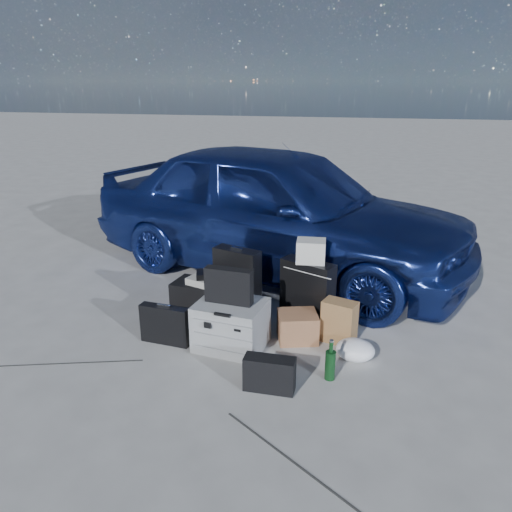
{
  "coord_description": "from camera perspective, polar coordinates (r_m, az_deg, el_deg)",
  "views": [
    {
      "loc": [
        1.11,
        -3.55,
        2.21
      ],
      "look_at": [
        0.06,
        0.85,
        0.62
      ],
      "focal_mm": 35.0,
      "sensor_mm": 36.0,
      "label": 1
    }
  ],
  "objects": [
    {
      "name": "flat_box_white",
      "position": [
        4.79,
        -5.33,
        -2.82
      ],
      "size": [
        0.44,
        0.38,
        0.07
      ],
      "primitive_type": "cube",
      "rotation": [
        0.0,
        0.0,
        -0.32
      ],
      "color": "beige",
      "rests_on": "duffel_bag"
    },
    {
      "name": "suitcase_left",
      "position": [
        5.07,
        -2.15,
        -2.59
      ],
      "size": [
        0.51,
        0.31,
        0.63
      ],
      "primitive_type": "cube",
      "rotation": [
        0.0,
        0.0,
        -0.31
      ],
      "color": "black",
      "rests_on": "ground"
    },
    {
      "name": "car",
      "position": [
        5.93,
        2.39,
        5.39
      ],
      "size": [
        4.91,
        3.14,
        1.55
      ],
      "primitive_type": "imported",
      "rotation": [
        0.0,
        0.0,
        1.26
      ],
      "color": "#243B95",
      "rests_on": "ground"
    },
    {
      "name": "white_carton",
      "position": [
        4.64,
        6.3,
        0.57
      ],
      "size": [
        0.28,
        0.23,
        0.21
      ],
      "primitive_type": "cube",
      "rotation": [
        0.0,
        0.0,
        0.09
      ],
      "color": "beige",
      "rests_on": "suitcase_right"
    },
    {
      "name": "suitcase_right",
      "position": [
        4.78,
        5.88,
        -4.13
      ],
      "size": [
        0.55,
        0.38,
        0.62
      ],
      "primitive_type": "cube",
      "rotation": [
        0.0,
        0.0,
        -0.43
      ],
      "color": "black",
      "rests_on": "ground"
    },
    {
      "name": "ground",
      "position": [
        4.33,
        -3.44,
        -11.36
      ],
      "size": [
        60.0,
        60.0,
        0.0
      ],
      "primitive_type": "plane",
      "color": "#ADADA8",
      "rests_on": "ground"
    },
    {
      "name": "flat_box_black",
      "position": [
        4.78,
        -5.25,
        -2.09
      ],
      "size": [
        0.31,
        0.26,
        0.06
      ],
      "primitive_type": "cube",
      "rotation": [
        0.0,
        0.0,
        0.33
      ],
      "color": "black",
      "rests_on": "flat_box_white"
    },
    {
      "name": "pelican_case",
      "position": [
        4.37,
        -2.87,
        -7.86
      ],
      "size": [
        0.62,
        0.53,
        0.42
      ],
      "primitive_type": "cube",
      "rotation": [
        0.0,
        0.0,
        -0.12
      ],
      "color": "gray",
      "rests_on": "ground"
    },
    {
      "name": "plastic_bag",
      "position": [
        4.31,
        11.27,
        -10.47
      ],
      "size": [
        0.36,
        0.32,
        0.18
      ],
      "primitive_type": "ellipsoid",
      "rotation": [
        0.0,
        0.0,
        -0.15
      ],
      "color": "white",
      "rests_on": "ground"
    },
    {
      "name": "duffel_bag",
      "position": [
        4.86,
        -5.11,
        -5.27
      ],
      "size": [
        0.78,
        0.42,
        0.37
      ],
      "primitive_type": "cube",
      "rotation": [
        0.0,
        0.0,
        -0.14
      ],
      "color": "black",
      "rests_on": "ground"
    },
    {
      "name": "laptop_bag",
      "position": [
        4.23,
        -3.13,
        -3.42
      ],
      "size": [
        0.42,
        0.14,
        0.31
      ],
      "primitive_type": "cube",
      "rotation": [
        0.0,
        0.0,
        -0.08
      ],
      "color": "black",
      "rests_on": "pelican_case"
    },
    {
      "name": "kraft_bag",
      "position": [
        4.51,
        9.49,
        -7.42
      ],
      "size": [
        0.33,
        0.26,
        0.39
      ],
      "primitive_type": "cube",
      "rotation": [
        0.0,
        0.0,
        -0.31
      ],
      "color": "olive",
      "rests_on": "ground"
    },
    {
      "name": "briefcase",
      "position": [
        4.51,
        -10.35,
        -7.73
      ],
      "size": [
        0.46,
        0.14,
        0.35
      ],
      "primitive_type": "cube",
      "rotation": [
        0.0,
        0.0,
        -0.09
      ],
      "color": "black",
      "rests_on": "ground"
    },
    {
      "name": "cardboard_box",
      "position": [
        4.53,
        4.77,
        -8.04
      ],
      "size": [
        0.42,
        0.39,
        0.26
      ],
      "primitive_type": "cube",
      "rotation": [
        0.0,
        0.0,
        0.3
      ],
      "color": "#9B6543",
      "rests_on": "ground"
    },
    {
      "name": "messenger_bag",
      "position": [
        3.84,
        1.55,
        -13.33
      ],
      "size": [
        0.38,
        0.15,
        0.27
      ],
      "primitive_type": "cube",
      "rotation": [
        0.0,
        0.0,
        0.0
      ],
      "color": "black",
      "rests_on": "ground"
    },
    {
      "name": "green_bottle",
      "position": [
        3.99,
        8.51,
        -11.72
      ],
      "size": [
        0.1,
        0.1,
        0.33
      ],
      "primitive_type": "cylinder",
      "rotation": [
        0.0,
        0.0,
        0.24
      ],
      "color": "black",
      "rests_on": "ground"
    }
  ]
}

